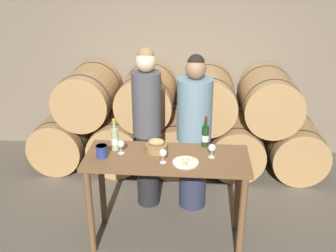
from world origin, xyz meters
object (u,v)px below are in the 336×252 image
person_right (194,134)px  wine_glass_center (212,148)px  cheese_plate (186,162)px  bread_basket (156,146)px  tasting_table (167,171)px  blue_crock (102,151)px  person_left (147,127)px  wine_glass_left (163,153)px  wine_bottle_white (115,139)px  wine_bottle_red (205,136)px  wine_glass_far_left (121,144)px

person_right → wine_glass_center: bearing=-74.7°
cheese_plate → bread_basket: bearing=142.9°
tasting_table → bread_basket: bread_basket is taller
blue_crock → bread_basket: bearing=18.5°
blue_crock → wine_glass_center: (0.99, 0.08, 0.03)m
wine_glass_center → person_right: bearing=105.3°
person_left → bread_basket: 0.57m
person_left → cheese_plate: size_ratio=7.70×
person_right → wine_glass_left: 0.81m
wine_bottle_white → wine_glass_left: (0.47, -0.22, -0.02)m
person_right → wine_glass_left: size_ratio=13.29×
wine_bottle_red → wine_glass_left: 0.52m
cheese_plate → wine_glass_left: bearing=-178.8°
person_right → wine_bottle_white: (-0.73, -0.53, 0.16)m
bread_basket → cheese_plate: bearing=-37.1°
tasting_table → cheese_plate: size_ratio=6.45×
tasting_table → wine_glass_left: wine_glass_left is taller
person_left → wine_bottle_white: (-0.23, -0.53, 0.11)m
wine_bottle_red → wine_glass_left: bearing=-135.2°
wine_bottle_red → wine_glass_center: wine_bottle_red is taller
wine_bottle_red → tasting_table: bearing=-144.4°
wine_glass_far_left → wine_glass_center: bearing=-0.7°
wine_glass_far_left → cheese_plate: bearing=-13.3°
bread_basket → cheese_plate: (0.28, -0.21, -0.04)m
bread_basket → wine_glass_center: 0.52m
person_left → blue_crock: bearing=-114.4°
blue_crock → wine_bottle_white: bearing=62.3°
wine_glass_left → wine_glass_center: size_ratio=1.00×
blue_crock → wine_glass_center: size_ratio=0.89×
blue_crock → bread_basket: size_ratio=0.58×
wine_bottle_red → wine_bottle_white: 0.85m
bread_basket → blue_crock: bearing=-161.5°
tasting_table → wine_glass_left: size_ratio=11.51×
blue_crock → wine_glass_center: bearing=4.6°
person_right → blue_crock: (-0.82, -0.70, 0.12)m
wine_bottle_white → wine_glass_far_left: 0.11m
wine_bottle_white → wine_glass_left: bearing=-25.4°
wine_glass_left → wine_glass_far_left: bearing=160.0°
tasting_table → wine_glass_center: (0.40, 0.01, 0.25)m
bread_basket → wine_glass_far_left: 0.33m
wine_glass_left → person_right: bearing=71.2°
wine_bottle_white → wine_glass_center: wine_bottle_white is taller
wine_bottle_red → wine_glass_center: (0.06, -0.23, -0.01)m
tasting_table → wine_bottle_red: wine_bottle_red is taller
wine_bottle_white → wine_glass_center: size_ratio=2.38×
bread_basket → wine_bottle_red: bearing=18.6°
wine_bottle_red → wine_glass_far_left: 0.80m
wine_bottle_white → wine_glass_center: (0.90, -0.09, -0.02)m
bread_basket → wine_glass_left: 0.23m
wine_bottle_white → wine_glass_far_left: bearing=-48.0°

